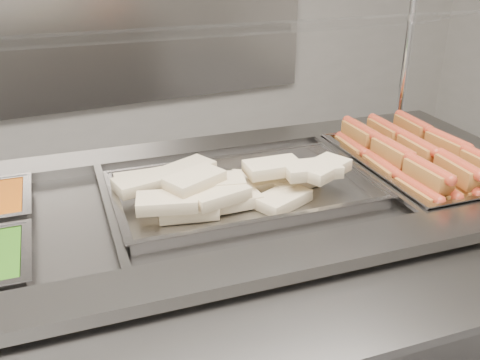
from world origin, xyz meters
name	(u,v)px	position (x,y,z in m)	size (l,w,h in m)	color
back_panel	(72,8)	(0.00, 2.45, 1.20)	(3.00, 0.04, 1.20)	gray
steam_counter	(225,323)	(0.04, 0.39, 0.47)	(2.04, 1.06, 0.94)	slate
tray_rail	(305,323)	(-0.02, -0.14, 0.89)	(1.90, 0.57, 0.05)	gray
sneeze_guard	(196,39)	(0.06, 0.62, 1.32)	(1.75, 0.48, 0.46)	silver
pan_hotdogs	(416,172)	(0.69, 0.32, 0.89)	(0.41, 0.61, 0.10)	gray
pan_wraps	(243,196)	(0.10, 0.38, 0.91)	(0.75, 0.49, 0.07)	gray
hotdogs_in_buns	(413,157)	(0.67, 0.33, 0.95)	(0.34, 0.56, 0.12)	#8D5D1D
tortilla_wraps	(229,184)	(0.05, 0.39, 0.95)	(0.65, 0.36, 0.10)	#CBB588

